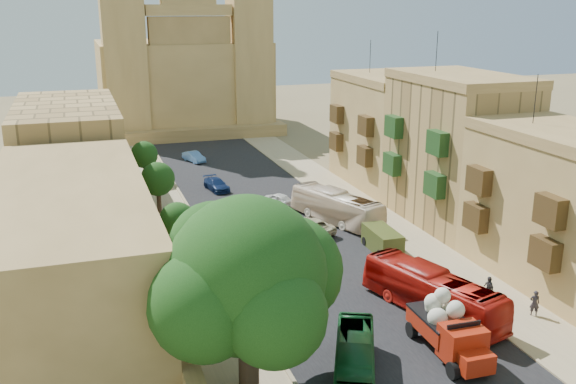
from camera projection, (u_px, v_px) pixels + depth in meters
road_surface at (275, 221)px, 60.67m from camera, size 14.00×140.00×0.01m
sidewalk_east at (366, 211)px, 63.55m from camera, size 5.00×140.00×0.01m
sidewalk_west at (174, 232)px, 57.79m from camera, size 5.00×140.00×0.01m
kerb_east at (343, 213)px, 62.78m from camera, size 0.25×140.00×0.12m
kerb_west at (202, 228)px, 58.54m from camera, size 0.25×140.00×0.12m
townhouse_b at (561, 206)px, 46.61m from camera, size 9.00×14.00×14.90m
townhouse_c at (456, 149)px, 59.01m from camera, size 9.00×14.00×17.40m
townhouse_d at (386, 130)px, 71.96m from camera, size 9.00×14.00×15.90m
west_wall at (154, 269)px, 47.53m from camera, size 1.00×40.00×1.80m
west_building_low at (72, 245)px, 43.11m from camera, size 10.00×28.00×8.40m
west_building_mid at (69, 152)px, 66.55m from camera, size 10.00×22.00×10.00m
church at (184, 71)px, 102.24m from camera, size 28.00×22.50×36.30m
ficus_tree at (249, 280)px, 32.37m from camera, size 10.75×9.89×10.75m
street_tree_a at (207, 272)px, 40.24m from camera, size 3.50×3.50×5.38m
street_tree_b at (178, 221)px, 51.32m from camera, size 2.99×2.99×4.60m
street_tree_c at (158, 179)px, 62.14m from camera, size 3.33×3.33×5.12m
street_tree_d at (144, 155)px, 73.13m from camera, size 3.11×3.11×4.78m
red_truck at (449, 328)px, 37.23m from camera, size 2.72×6.54×3.78m
olive_pickup at (382, 240)px, 53.22m from camera, size 2.15×4.50×1.84m
bus_green_north at (354, 365)px, 34.27m from camera, size 5.52×8.78×2.43m
bus_red_east at (433, 293)px, 42.17m from camera, size 5.59×11.18×3.04m
bus_cream_east at (337, 207)px, 60.01m from camera, size 5.94×10.93×2.98m
car_blue_a at (264, 266)px, 48.51m from camera, size 2.09×4.25×1.39m
car_white_a at (242, 233)px, 55.61m from camera, size 1.38×3.94×1.30m
car_cream at (310, 226)px, 57.36m from camera, size 3.98×5.46×1.38m
car_dkblue at (217, 185)px, 70.60m from camera, size 2.52×4.69×1.29m
car_white_b at (278, 199)px, 65.38m from camera, size 2.93×4.01×1.27m
car_blue_b at (194, 157)px, 83.34m from camera, size 2.64×4.25×1.32m
pedestrian_a at (535, 303)px, 42.09m from camera, size 0.76×0.65×1.77m
pedestrian_c at (489, 289)px, 44.02m from camera, size 0.51×1.12×1.87m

